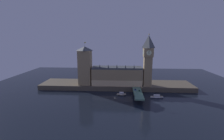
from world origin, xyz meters
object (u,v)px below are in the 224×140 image
at_px(car_northbound_lead, 135,89).
at_px(pedestrian_mid_walk, 142,92).
at_px(pedestrian_near_rail, 135,96).
at_px(car_southbound_trail, 139,91).
at_px(street_lamp_far, 133,86).
at_px(clock_tower, 148,59).
at_px(street_lamp_mid, 142,89).
at_px(boat_downstream, 157,97).
at_px(boat_upstream, 121,94).
at_px(street_lamp_near, 135,93).
at_px(victoria_tower, 85,65).

height_order(car_northbound_lead, pedestrian_mid_walk, pedestrian_mid_walk).
bearing_deg(pedestrian_near_rail, car_southbound_trail, 71.74).
distance_m(car_northbound_lead, pedestrian_mid_walk, 13.69).
height_order(car_northbound_lead, street_lamp_far, street_lamp_far).
xyz_separation_m(clock_tower, street_lamp_far, (-20.52, -17.14, -33.14)).
bearing_deg(street_lamp_mid, boat_downstream, 4.35).
distance_m(street_lamp_mid, boat_upstream, 28.11).
distance_m(street_lamp_near, boat_upstream, 29.03).
height_order(car_northbound_lead, boat_downstream, car_northbound_lead).
bearing_deg(boat_downstream, pedestrian_mid_walk, -169.63).
distance_m(clock_tower, street_lamp_near, 60.98).
relative_size(street_lamp_near, street_lamp_mid, 0.90).
xyz_separation_m(pedestrian_mid_walk, street_lamp_near, (-9.64, -12.71, 2.93)).
bearing_deg(car_northbound_lead, street_lamp_near, -96.31).
bearing_deg(pedestrian_near_rail, car_northbound_lead, 84.82).
height_order(pedestrian_near_rail, street_lamp_mid, street_lamp_mid).
bearing_deg(pedestrian_near_rail, pedestrian_mid_walk, 55.92).
distance_m(clock_tower, street_lamp_mid, 47.17).
height_order(clock_tower, boat_downstream, clock_tower).
distance_m(clock_tower, victoria_tower, 88.28).
bearing_deg(street_lamp_mid, clock_tower, 71.78).
relative_size(pedestrian_mid_walk, boat_downstream, 0.10).
bearing_deg(pedestrian_mid_walk, car_northbound_lead, 120.40).
relative_size(car_southbound_trail, pedestrian_near_rail, 2.12).
bearing_deg(car_northbound_lead, street_lamp_mid, -53.20).
height_order(street_lamp_mid, street_lamp_far, street_lamp_far).
distance_m(car_southbound_trail, pedestrian_near_rail, 22.11).
bearing_deg(boat_downstream, car_southbound_trail, 169.27).
relative_size(street_lamp_near, boat_upstream, 0.49).
relative_size(boat_upstream, boat_downstream, 0.74).
bearing_deg(street_lamp_near, clock_tower, 66.22).
relative_size(street_lamp_mid, boat_downstream, 0.40).
relative_size(clock_tower, street_lamp_mid, 10.63).
distance_m(street_lamp_far, boat_downstream, 32.64).
bearing_deg(street_lamp_mid, victoria_tower, 155.48).
relative_size(victoria_tower, street_lamp_near, 9.98).
xyz_separation_m(street_lamp_near, street_lamp_far, (-0.00, 29.44, 0.43)).
relative_size(street_lamp_far, boat_downstream, 0.40).
relative_size(pedestrian_mid_walk, boat_upstream, 0.13).
relative_size(clock_tower, car_northbound_lead, 15.37).
height_order(clock_tower, pedestrian_mid_walk, clock_tower).
distance_m(victoria_tower, street_lamp_mid, 87.73).
height_order(street_lamp_far, boat_downstream, street_lamp_far).
bearing_deg(car_northbound_lead, pedestrian_mid_walk, -59.60).
bearing_deg(street_lamp_near, boat_upstream, 123.05).
height_order(street_lamp_far, boat_upstream, street_lamp_far).
bearing_deg(car_northbound_lead, street_lamp_far, 118.80).
xyz_separation_m(clock_tower, boat_upstream, (-35.54, -23.51, -42.78)).
bearing_deg(street_lamp_near, pedestrian_mid_walk, 52.83).
distance_m(street_lamp_mid, boat_downstream, 20.59).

